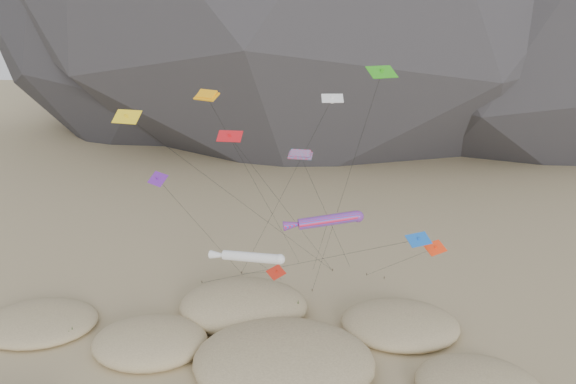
% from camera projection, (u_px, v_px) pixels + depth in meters
% --- Properties ---
extents(dunes, '(53.39, 37.84, 3.96)m').
position_uv_depth(dunes, '(245.00, 369.00, 49.41)').
color(dunes, '#CCB789').
rests_on(dunes, ground).
extents(dune_grass, '(43.70, 26.48, 1.52)m').
position_uv_depth(dune_grass, '(247.00, 371.00, 49.02)').
color(dune_grass, black).
rests_on(dune_grass, ground).
extents(kite_stakes, '(22.03, 5.80, 0.30)m').
position_uv_depth(kite_stakes, '(294.00, 278.00, 68.10)').
color(kite_stakes, '#3F2D1E').
rests_on(kite_stakes, ground).
extents(rainbow_tube_kite, '(7.02, 20.59, 14.48)m').
position_uv_depth(rainbow_tube_kite, '(326.00, 221.00, 48.20)').
color(rainbow_tube_kite, '#E11741').
rests_on(rainbow_tube_kite, ground).
extents(white_tube_kite, '(7.19, 17.17, 10.57)m').
position_uv_depth(white_tube_kite, '(248.00, 257.00, 50.32)').
color(white_tube_kite, silver).
rests_on(white_tube_kite, ground).
extents(orange_parafoil, '(9.63, 15.66, 23.91)m').
position_uv_depth(orange_parafoil, '(208.00, 98.00, 53.05)').
color(orange_parafoil, '#FFA60D').
rests_on(orange_parafoil, ground).
extents(multi_parafoil, '(7.14, 13.73, 18.12)m').
position_uv_depth(multi_parafoil, '(301.00, 156.00, 54.75)').
color(multi_parafoil, '#FD1A43').
rests_on(multi_parafoil, ground).
extents(delta_kites, '(29.54, 21.97, 26.15)m').
position_uv_depth(delta_kites, '(291.00, 162.00, 50.86)').
color(delta_kites, '#2C9B17').
rests_on(delta_kites, ground).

